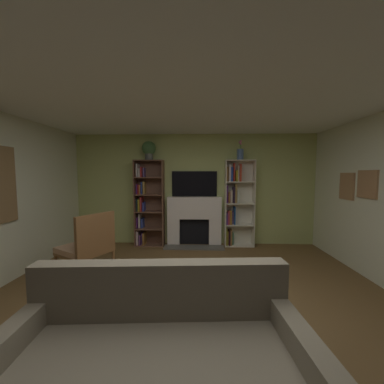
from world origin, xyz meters
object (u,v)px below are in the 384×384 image
(bookshelf_left, at_px, (147,204))
(vase_with_flowers, at_px, (240,154))
(fireplace, at_px, (194,220))
(bookshelf_right, at_px, (236,202))
(armchair, at_px, (88,245))
(tv, at_px, (194,184))
(potted_plant, at_px, (149,149))
(couch, at_px, (156,369))

(bookshelf_left, bearing_deg, vase_with_flowers, -0.90)
(fireplace, distance_m, bookshelf_right, 1.02)
(bookshelf_left, distance_m, armchair, 1.87)
(armchair, bearing_deg, tv, 49.23)
(potted_plant, relative_size, vase_with_flowers, 0.97)
(tv, xyz_separation_m, bookshelf_left, (-1.09, -0.09, -0.46))
(fireplace, height_order, bookshelf_left, bookshelf_left)
(fireplace, height_order, armchair, fireplace)
(potted_plant, bearing_deg, vase_with_flowers, 0.02)
(bookshelf_right, height_order, vase_with_flowers, vase_with_flowers)
(bookshelf_right, height_order, couch, bookshelf_right)
(tv, relative_size, bookshelf_left, 0.53)
(vase_with_flowers, bearing_deg, bookshelf_right, 147.84)
(bookshelf_right, bearing_deg, tv, 175.59)
(potted_plant, distance_m, couch, 4.21)
(tv, height_order, bookshelf_left, bookshelf_left)
(vase_with_flowers, bearing_deg, bookshelf_left, 179.10)
(potted_plant, height_order, couch, potted_plant)
(bookshelf_left, bearing_deg, tv, 4.56)
(fireplace, relative_size, potted_plant, 3.14)
(tv, bearing_deg, potted_plant, -173.21)
(bookshelf_left, relative_size, armchair, 1.86)
(bookshelf_left, bearing_deg, potted_plant, -23.44)
(fireplace, xyz_separation_m, potted_plant, (-1.01, -0.04, 1.58))
(fireplace, distance_m, bookshelf_left, 1.14)
(bookshelf_right, bearing_deg, fireplace, -179.56)
(bookshelf_right, relative_size, couch, 0.92)
(bookshelf_left, relative_size, vase_with_flowers, 4.48)
(tv, distance_m, armchair, 2.58)
(tv, xyz_separation_m, couch, (-0.18, -3.80, -1.09))
(armchair, bearing_deg, bookshelf_left, 73.97)
(fireplace, bearing_deg, vase_with_flowers, -2.29)
(couch, relative_size, armchair, 2.02)
(couch, bearing_deg, bookshelf_left, 103.75)
(bookshelf_right, distance_m, couch, 3.95)
(bookshelf_left, height_order, bookshelf_right, same)
(vase_with_flowers, distance_m, armchair, 3.47)
(tv, bearing_deg, bookshelf_left, -175.44)
(fireplace, relative_size, tv, 1.29)
(fireplace, height_order, tv, tv)
(bookshelf_right, relative_size, vase_with_flowers, 4.48)
(bookshelf_left, distance_m, bookshelf_right, 2.02)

